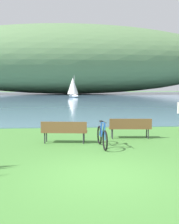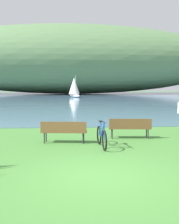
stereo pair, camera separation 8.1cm
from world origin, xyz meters
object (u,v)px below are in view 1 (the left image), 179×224
object	(u,v)px
park_bench_near_camera	(130,127)
bicycle_beside_path	(102,137)
park_bench_further_along	(64,130)
sailboat_mid_bay	(73,87)

from	to	relation	value
park_bench_near_camera	bicycle_beside_path	world-z (taller)	bicycle_beside_path
park_bench_near_camera	bicycle_beside_path	size ratio (longest dim) A/B	1.03
park_bench_further_along	bicycle_beside_path	xyz separation A→B (m)	(1.41, -0.80, -0.12)
park_bench_further_along	bicycle_beside_path	bearing A→B (deg)	-29.63
bicycle_beside_path	sailboat_mid_bay	bearing A→B (deg)	90.82
sailboat_mid_bay	park_bench_near_camera	bearing A→B (deg)	-87.16
park_bench_near_camera	park_bench_further_along	xyz separation A→B (m)	(-2.80, -0.75, 0.00)
park_bench_near_camera	bicycle_beside_path	bearing A→B (deg)	-131.90
park_bench_near_camera	park_bench_further_along	world-z (taller)	same
park_bench_near_camera	bicycle_beside_path	distance (m)	2.09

